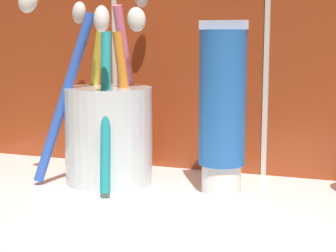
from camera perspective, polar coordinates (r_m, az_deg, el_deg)
name	(u,v)px	position (r cm, az deg, el deg)	size (l,w,h in cm)	color
sink_counter	(210,226)	(44.84, 4.25, -10.09)	(64.93, 28.99, 2.00)	white
toothbrush_cup	(108,128)	(53.26, -6.12, -0.18)	(11.52, 13.02, 18.95)	silver
toothpaste_tube	(222,109)	(49.10, 5.54, 1.75)	(4.30, 4.09, 15.11)	white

